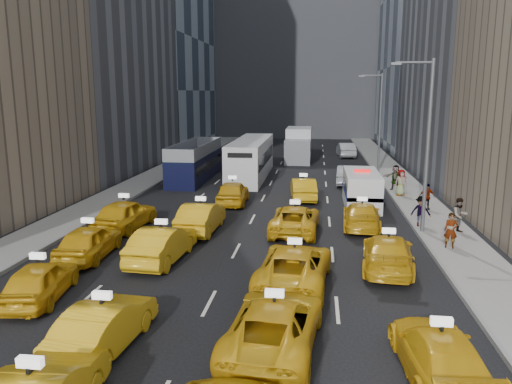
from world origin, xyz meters
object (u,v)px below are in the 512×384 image
(nypd_van, at_px, (361,189))
(city_bus, at_px, (251,159))
(box_truck, at_px, (299,145))
(double_decker, at_px, (196,161))
(pedestrian_0, at_px, (451,230))

(nypd_van, height_order, city_bus, city_bus)
(city_bus, bearing_deg, box_truck, 64.52)
(double_decker, distance_m, pedestrian_0, 24.35)
(box_truck, bearing_deg, pedestrian_0, -67.55)
(city_bus, bearing_deg, nypd_van, -56.92)
(nypd_van, bearing_deg, city_bus, 127.20)
(nypd_van, distance_m, box_truck, 21.99)
(city_bus, xyz_separation_m, box_truck, (3.71, 11.22, 0.10))
(double_decker, height_order, pedestrian_0, double_decker)
(pedestrian_0, bearing_deg, nypd_van, 123.92)
(double_decker, distance_m, city_bus, 4.85)
(nypd_van, bearing_deg, pedestrian_0, -73.02)
(nypd_van, height_order, double_decker, double_decker)
(double_decker, bearing_deg, box_truck, 49.85)
(city_bus, bearing_deg, pedestrian_0, -65.45)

